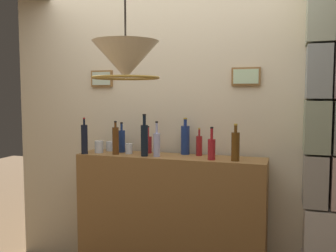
# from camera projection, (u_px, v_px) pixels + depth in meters

# --- Properties ---
(panelled_rear_partition) EXTENTS (3.24, 0.15, 2.82)m
(panelled_rear_partition) POSITION_uv_depth(u_px,v_px,m) (178.00, 109.00, 3.23)
(panelled_rear_partition) COLOR beige
(panelled_rear_partition) RESTS_ON ground
(stone_pillar) EXTENTS (0.37, 0.36, 2.74)m
(stone_pillar) POSITION_uv_depth(u_px,v_px,m) (330.00, 124.00, 2.72)
(stone_pillar) COLOR #BFA6A1
(stone_pillar) RESTS_ON ground
(bar_shelf_unit) EXTENTS (1.56, 0.33, 1.11)m
(bar_shelf_unit) POSITION_uv_depth(u_px,v_px,m) (170.00, 222.00, 3.08)
(bar_shelf_unit) COLOR olive
(bar_shelf_unit) RESTS_ON ground
(liquor_bottle_vodka) EXTENTS (0.07, 0.07, 0.31)m
(liquor_bottle_vodka) POSITION_uv_depth(u_px,v_px,m) (185.00, 139.00, 3.10)
(liquor_bottle_vodka) COLOR navy
(liquor_bottle_vodka) RESTS_ON bar_shelf_unit
(liquor_bottle_bourbon) EXTENTS (0.06, 0.06, 0.25)m
(liquor_bottle_bourbon) POSITION_uv_depth(u_px,v_px,m) (212.00, 148.00, 2.85)
(liquor_bottle_bourbon) COLOR #A61F25
(liquor_bottle_bourbon) RESTS_ON bar_shelf_unit
(liquor_bottle_vermouth) EXTENTS (0.06, 0.06, 0.31)m
(liquor_bottle_vermouth) POSITION_uv_depth(u_px,v_px,m) (84.00, 139.00, 3.13)
(liquor_bottle_vermouth) COLOR black
(liquor_bottle_vermouth) RESTS_ON bar_shelf_unit
(liquor_bottle_scotch) EXTENTS (0.05, 0.05, 0.23)m
(liquor_bottle_scotch) POSITION_uv_depth(u_px,v_px,m) (199.00, 145.00, 3.04)
(liquor_bottle_scotch) COLOR maroon
(liquor_bottle_scotch) RESTS_ON bar_shelf_unit
(liquor_bottle_port) EXTENTS (0.06, 0.06, 0.28)m
(liquor_bottle_port) POSITION_uv_depth(u_px,v_px,m) (235.00, 146.00, 2.79)
(liquor_bottle_port) COLOR #5B3712
(liquor_bottle_port) RESTS_ON bar_shelf_unit
(liquor_bottle_mezcal) EXTENTS (0.06, 0.06, 0.34)m
(liquor_bottle_mezcal) POSITION_uv_depth(u_px,v_px,m) (144.00, 139.00, 3.01)
(liquor_bottle_mezcal) COLOR black
(liquor_bottle_mezcal) RESTS_ON bar_shelf_unit
(liquor_bottle_tequila) EXTENTS (0.05, 0.05, 0.28)m
(liquor_bottle_tequila) POSITION_uv_depth(u_px,v_px,m) (116.00, 140.00, 3.10)
(liquor_bottle_tequila) COLOR brown
(liquor_bottle_tequila) RESTS_ON bar_shelf_unit
(liquor_bottle_amaro) EXTENTS (0.06, 0.06, 0.23)m
(liquor_bottle_amaro) POSITION_uv_depth(u_px,v_px,m) (148.00, 144.00, 3.18)
(liquor_bottle_amaro) COLOR maroon
(liquor_bottle_amaro) RESTS_ON bar_shelf_unit
(liquor_bottle_sherry) EXTENTS (0.06, 0.06, 0.26)m
(liquor_bottle_sherry) POSITION_uv_depth(u_px,v_px,m) (122.00, 141.00, 3.22)
(liquor_bottle_sherry) COLOR navy
(liquor_bottle_sherry) RESTS_ON bar_shelf_unit
(liquor_bottle_rye) EXTENTS (0.05, 0.05, 0.29)m
(liquor_bottle_rye) POSITION_uv_depth(u_px,v_px,m) (157.00, 144.00, 2.99)
(liquor_bottle_rye) COLOR #B2B7E1
(liquor_bottle_rye) RESTS_ON bar_shelf_unit
(glass_tumbler_rocks) EXTENTS (0.07, 0.07, 0.10)m
(glass_tumbler_rocks) POSITION_uv_depth(u_px,v_px,m) (99.00, 147.00, 3.19)
(glass_tumbler_rocks) COLOR silver
(glass_tumbler_rocks) RESTS_ON bar_shelf_unit
(glass_tumbler_highball) EXTENTS (0.07, 0.07, 0.08)m
(glass_tumbler_highball) POSITION_uv_depth(u_px,v_px,m) (110.00, 146.00, 3.30)
(glass_tumbler_highball) COLOR silver
(glass_tumbler_highball) RESTS_ON bar_shelf_unit
(glass_tumbler_shot) EXTENTS (0.06, 0.06, 0.09)m
(glass_tumbler_shot) POSITION_uv_depth(u_px,v_px,m) (129.00, 149.00, 3.14)
(glass_tumbler_shot) COLOR silver
(glass_tumbler_shot) RESTS_ON bar_shelf_unit
(pendant_lamp) EXTENTS (0.41, 0.41, 0.57)m
(pendant_lamp) POSITION_uv_depth(u_px,v_px,m) (126.00, 61.00, 2.22)
(pendant_lamp) COLOR #EFE5C6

